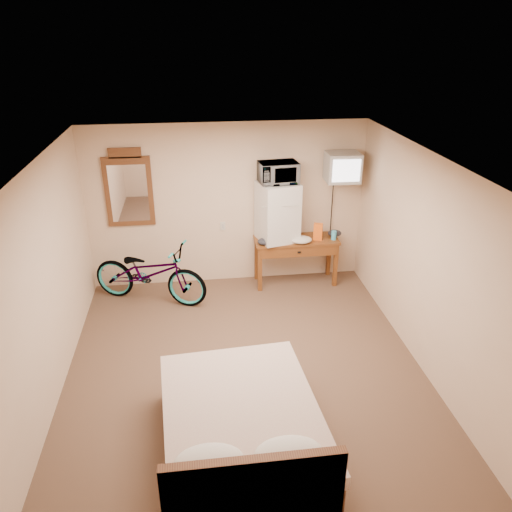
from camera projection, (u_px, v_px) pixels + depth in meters
name	position (u px, v px, depth m)	size (l,w,h in m)	color
room	(244.00, 274.00, 5.51)	(4.60, 4.64, 2.50)	#513528
desk	(296.00, 247.00, 7.70)	(1.29, 0.50, 0.75)	brown
mini_fridge	(277.00, 212.00, 7.48)	(0.66, 0.65, 0.90)	silver
microwave	(278.00, 173.00, 7.22)	(0.56, 0.38, 0.31)	silver
snack_bag	(318.00, 232.00, 7.59)	(0.13, 0.08, 0.26)	orange
blue_cup	(334.00, 235.00, 7.63)	(0.08, 0.08, 0.14)	#42B5E2
cloth_cream	(301.00, 240.00, 7.52)	(0.32, 0.25, 0.10)	beige
cloth_dark_a	(266.00, 241.00, 7.46)	(0.26, 0.20, 0.10)	black
cloth_dark_b	(335.00, 233.00, 7.76)	(0.22, 0.18, 0.10)	black
crt_television	(342.00, 167.00, 7.27)	(0.49, 0.59, 0.42)	black
wall_mirror	(129.00, 189.00, 7.25)	(0.69, 0.04, 1.17)	brown
bicycle	(150.00, 273.00, 7.27)	(0.61, 1.75, 0.92)	black
bed	(242.00, 432.00, 4.65)	(1.56, 1.99, 0.90)	brown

